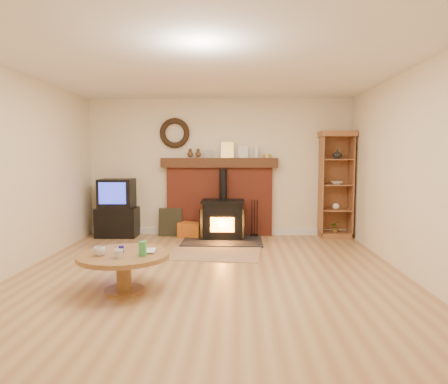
{
  "coord_description": "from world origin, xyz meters",
  "views": [
    {
      "loc": [
        0.36,
        -4.9,
        1.51
      ],
      "look_at": [
        0.15,
        1.0,
        0.98
      ],
      "focal_mm": 32.0,
      "sensor_mm": 36.0,
      "label": 1
    }
  ],
  "objects_px": {
    "coffee_table": "(123,261)",
    "curio_cabinet": "(336,185)",
    "wood_stove": "(223,220)",
    "tv_unit": "(117,209)"
  },
  "relations": [
    {
      "from": "coffee_table",
      "to": "curio_cabinet",
      "type": "bearing_deg",
      "value": 45.58
    },
    {
      "from": "coffee_table",
      "to": "wood_stove",
      "type": "bearing_deg",
      "value": 70.8
    },
    {
      "from": "wood_stove",
      "to": "tv_unit",
      "type": "height_order",
      "value": "wood_stove"
    },
    {
      "from": "curio_cabinet",
      "to": "tv_unit",
      "type": "bearing_deg",
      "value": -178.78
    },
    {
      "from": "curio_cabinet",
      "to": "coffee_table",
      "type": "distance_m",
      "value": 4.45
    },
    {
      "from": "curio_cabinet",
      "to": "wood_stove",
      "type": "bearing_deg",
      "value": -172.29
    },
    {
      "from": "wood_stove",
      "to": "tv_unit",
      "type": "bearing_deg",
      "value": 174.41
    },
    {
      "from": "curio_cabinet",
      "to": "coffee_table",
      "type": "relative_size",
      "value": 1.92
    },
    {
      "from": "wood_stove",
      "to": "coffee_table",
      "type": "distance_m",
      "value": 3.03
    },
    {
      "from": "tv_unit",
      "to": "curio_cabinet",
      "type": "height_order",
      "value": "curio_cabinet"
    }
  ]
}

